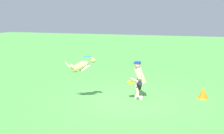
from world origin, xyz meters
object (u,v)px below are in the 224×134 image
person (139,78)px  training_cone (203,93)px  frisbee_held (131,83)px  dog (82,66)px  frisbee_flying (88,56)px

person → training_cone: size_ratio=3.30×
frisbee_held → person: bearing=-124.7°
dog → training_cone: bearing=-0.6°
dog → frisbee_held: dog is taller
dog → frisbee_flying: bearing=-4.4°
frisbee_flying → training_cone: bearing=-158.5°
frisbee_held → frisbee_flying: bearing=20.5°
frisbee_flying → training_cone: 4.20m
person → frisbee_held: (0.22, 0.32, -0.09)m
dog → frisbee_flying: 0.38m
person → training_cone: bearing=179.7°
training_cone → person: bearing=16.6°
frisbee_flying → frisbee_held: size_ratio=1.12×
person → frisbee_flying: bearing=10.7°
person → dog: size_ratio=1.29×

